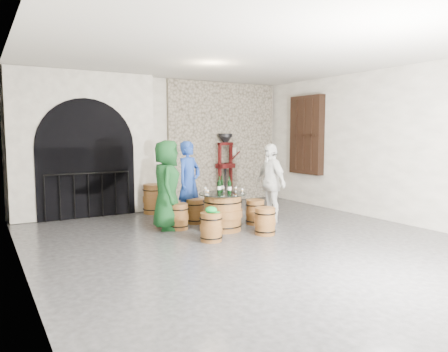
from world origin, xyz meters
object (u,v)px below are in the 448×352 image
wine_bottle_right (222,186)px  person_white (270,183)px  corking_press (225,163)px  wine_bottle_left (219,186)px  person_blue (189,182)px  barrel_stool_far (195,211)px  barrel_stool_left (178,217)px  barrel_table (223,212)px  person_green (167,185)px  wine_bottle_center (229,187)px  barrel_stool_near_right (265,221)px  side_barrel (154,199)px  barrel_stool_right (255,212)px  barrel_stool_near_left (211,227)px

wine_bottle_right → person_white: bearing=2.8°
person_white → corking_press: corking_press is taller
wine_bottle_left → wine_bottle_right: bearing=39.6°
person_blue → barrel_stool_far: bearing=-102.2°
barrel_stool_left → barrel_table: bearing=-35.4°
person_green → wine_bottle_center: (0.97, -0.72, -0.02)m
wine_bottle_left → wine_bottle_center: same height
barrel_stool_near_right → side_barrel: 3.16m
person_blue → wine_bottle_center: person_blue is taller
barrel_stool_right → wine_bottle_left: bearing=-174.9°
barrel_stool_right → barrel_stool_far: bearing=145.2°
person_green → wine_bottle_center: size_ratio=5.29×
barrel_stool_near_right → wine_bottle_center: size_ratio=1.54×
person_green → person_blue: bearing=-34.9°
barrel_table → person_white: bearing=9.0°
person_white → wine_bottle_right: size_ratio=5.03×
person_white → wine_bottle_left: (-1.32, -0.15, 0.02)m
wine_bottle_center → wine_bottle_right: size_ratio=1.00×
barrel_table → wine_bottle_left: 0.49m
barrel_stool_near_left → barrel_table: bearing=46.4°
person_white → side_barrel: bearing=-137.1°
wine_bottle_right → side_barrel: bearing=104.8°
barrel_stool_far → person_blue: size_ratio=0.30×
corking_press → wine_bottle_center: bearing=-129.8°
barrel_stool_far → corking_press: size_ratio=0.27×
barrel_stool_left → wine_bottle_center: size_ratio=1.54×
barrel_stool_far → person_green: size_ratio=0.29×
side_barrel → corking_press: bearing=11.9°
barrel_stool_far → wine_bottle_left: bearing=-80.8°
barrel_stool_near_right → wine_bottle_right: wine_bottle_right is taller
corking_press → person_white: bearing=-109.9°
barrel_table → person_green: (-0.88, 0.62, 0.51)m
person_green → person_white: person_green is taller
barrel_stool_far → side_barrel: side_barrel is taller
barrel_stool_near_right → wine_bottle_right: bearing=116.8°
barrel_stool_left → barrel_stool_near_left: (0.11, -1.12, 0.00)m
wine_bottle_right → barrel_stool_right: bearing=-0.6°
person_green → wine_bottle_right: 1.06m
barrel_stool_right → person_white: 0.72m
barrel_stool_near_left → person_white: bearing=23.8°
side_barrel → corking_press: size_ratio=0.37×
barrel_stool_far → wine_bottle_left: (0.13, -0.78, 0.59)m
barrel_stool_left → person_green: (-0.18, 0.13, 0.61)m
person_blue → wine_bottle_center: bearing=-98.7°
barrel_stool_far → side_barrel: 1.50m
person_green → wine_bottle_center: 1.21m
barrel_stool_far → person_blue: person_blue is taller
barrel_stool_right → barrel_stool_near_right: same height
person_blue → side_barrel: (-0.30, 1.27, -0.51)m
barrel_stool_far → corking_press: (1.87, 1.93, 0.82)m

